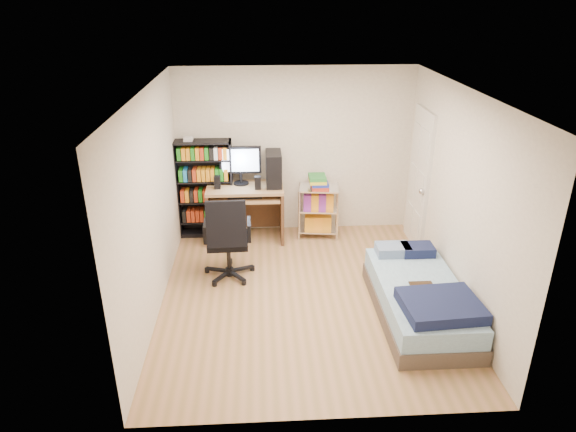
{
  "coord_description": "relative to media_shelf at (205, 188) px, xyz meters",
  "views": [
    {
      "loc": [
        -0.53,
        -5.38,
        3.46
      ],
      "look_at": [
        -0.19,
        0.4,
        0.9
      ],
      "focal_mm": 32.0,
      "sensor_mm": 36.0,
      "label": 1
    }
  ],
  "objects": [
    {
      "name": "wire_cart",
      "position": [
        1.69,
        -0.13,
        -0.13
      ],
      "size": [
        0.64,
        0.49,
        0.96
      ],
      "rotation": [
        0.0,
        0.0,
        -0.12
      ],
      "color": "white",
      "rests_on": "room"
    },
    {
      "name": "room",
      "position": [
        1.35,
        -1.84,
        0.49
      ],
      "size": [
        3.58,
        4.08,
        2.58
      ],
      "color": "#A77A53",
      "rests_on": "ground"
    },
    {
      "name": "door",
      "position": [
        3.08,
        -0.49,
        0.24
      ],
      "size": [
        0.12,
        0.8,
        2.0
      ],
      "color": "silver",
      "rests_on": "room"
    },
    {
      "name": "media_shelf",
      "position": [
        0.0,
        0.0,
        0.0
      ],
      "size": [
        0.83,
        0.28,
        1.54
      ],
      "color": "black",
      "rests_on": "room"
    },
    {
      "name": "bed",
      "position": [
        2.62,
        -2.35,
        -0.53
      ],
      "size": [
        0.93,
        1.87,
        0.53
      ],
      "color": "brown",
      "rests_on": "room"
    },
    {
      "name": "computer_desk",
      "position": [
        0.71,
        -0.13,
        -0.0
      ],
      "size": [
        1.12,
        0.65,
        1.41
      ],
      "color": "#A47D54",
      "rests_on": "room"
    },
    {
      "name": "office_chair",
      "position": [
        0.39,
        -1.33,
        -0.4
      ],
      "size": [
        0.7,
        0.7,
        1.14
      ],
      "rotation": [
        0.0,
        0.0,
        0.03
      ],
      "color": "black",
      "rests_on": "room"
    }
  ]
}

